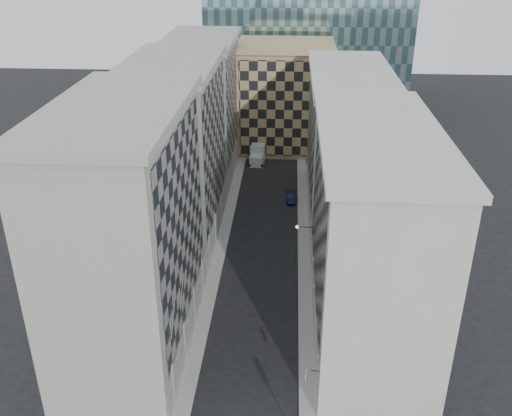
% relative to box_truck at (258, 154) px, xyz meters
% --- Properties ---
extents(sidewalk_west, '(1.50, 100.00, 0.15)m').
position_rel_box_truck_xyz_m(sidewalk_west, '(-2.88, -29.70, -1.27)').
color(sidewalk_west, gray).
rests_on(sidewalk_west, ground).
extents(sidewalk_east, '(1.50, 100.00, 0.15)m').
position_rel_box_truck_xyz_m(sidewalk_east, '(7.62, -29.70, -1.27)').
color(sidewalk_east, gray).
rests_on(sidewalk_east, ground).
extents(bldg_left_a, '(10.80, 22.80, 23.70)m').
position_rel_box_truck_xyz_m(bldg_left_a, '(-8.51, -48.70, 10.48)').
color(bldg_left_a, '#A09A90').
rests_on(bldg_left_a, ground).
extents(bldg_left_b, '(10.80, 22.80, 22.70)m').
position_rel_box_truck_xyz_m(bldg_left_b, '(-8.51, -26.70, 9.98)').
color(bldg_left_b, gray).
rests_on(bldg_left_b, ground).
extents(bldg_left_c, '(10.80, 22.80, 21.70)m').
position_rel_box_truck_xyz_m(bldg_left_c, '(-8.51, -4.70, 9.48)').
color(bldg_left_c, '#A09A90').
rests_on(bldg_left_c, ground).
extents(bldg_right_a, '(10.80, 26.80, 20.70)m').
position_rel_box_truck_xyz_m(bldg_right_a, '(13.25, -44.70, 8.98)').
color(bldg_right_a, '#B4AFA5').
rests_on(bldg_right_a, ground).
extents(bldg_right_b, '(10.80, 28.80, 19.70)m').
position_rel_box_truck_xyz_m(bldg_right_b, '(13.26, -17.70, 8.50)').
color(bldg_right_b, '#B4AFA5').
rests_on(bldg_right_b, ground).
extents(tan_block, '(16.80, 14.80, 18.80)m').
position_rel_box_truck_xyz_m(tan_block, '(4.37, 8.20, 8.09)').
color(tan_block, tan).
rests_on(tan_block, ground).
extents(flagpoles_left, '(0.10, 6.33, 2.33)m').
position_rel_box_truck_xyz_m(flagpoles_left, '(-3.53, -53.70, 6.65)').
color(flagpoles_left, gray).
rests_on(flagpoles_left, ground).
extents(bracket_lamp, '(1.98, 0.36, 0.36)m').
position_rel_box_truck_xyz_m(bracket_lamp, '(6.74, -35.70, 4.85)').
color(bracket_lamp, black).
rests_on(bracket_lamp, ground).
extents(box_truck, '(2.62, 5.76, 3.09)m').
position_rel_box_truck_xyz_m(box_truck, '(0.00, 0.00, 0.00)').
color(box_truck, silver).
rests_on(box_truck, ground).
extents(dark_car, '(1.43, 3.75, 1.22)m').
position_rel_box_truck_xyz_m(dark_car, '(5.87, -15.75, -0.74)').
color(dark_car, '#0F1439').
rests_on(dark_car, ground).
extents(shop_sign, '(1.14, 0.72, 0.79)m').
position_rel_box_truck_xyz_m(shop_sign, '(7.37, -56.70, 2.49)').
color(shop_sign, black).
rests_on(shop_sign, ground).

